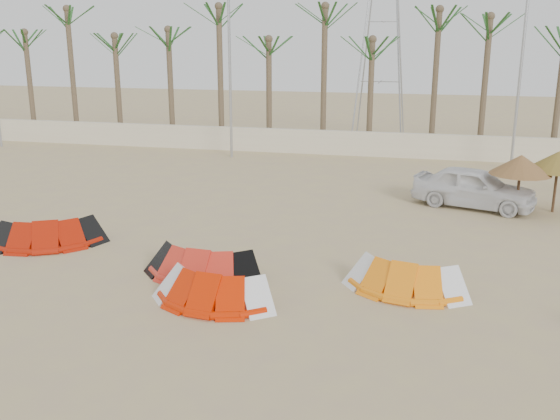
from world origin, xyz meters
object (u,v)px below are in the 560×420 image
(kite_red_right, at_px, (216,284))
(car, at_px, (474,187))
(kite_red_left, at_px, (53,230))
(kite_red_mid, at_px, (205,260))
(parasol_left, at_px, (521,165))
(parasol_mid, at_px, (558,161))
(kite_orange, at_px, (406,273))

(kite_red_right, relative_size, car, 0.71)
(kite_red_left, height_order, car, car)
(kite_red_left, distance_m, kite_red_mid, 5.67)
(kite_red_left, distance_m, parasol_left, 15.97)
(parasol_mid, height_order, car, parasol_mid)
(kite_orange, bearing_deg, parasol_left, 65.90)
(parasol_left, height_order, car, parasol_left)
(kite_red_right, xyz_separation_m, parasol_left, (8.01, 9.83, 1.38))
(parasol_left, bearing_deg, kite_red_left, -154.47)
(kite_red_mid, bearing_deg, car, 49.97)
(kite_red_right, distance_m, parasol_left, 12.76)
(kite_red_left, distance_m, kite_orange, 10.83)
(kite_red_right, bearing_deg, kite_orange, 22.31)
(kite_red_mid, relative_size, parasol_mid, 1.45)
(kite_red_left, relative_size, parasol_left, 1.75)
(kite_red_mid, distance_m, parasol_left, 12.18)
(kite_red_mid, height_order, parasol_left, parasol_left)
(kite_orange, xyz_separation_m, parasol_mid, (4.91, 8.56, 1.47))
(kite_red_left, xyz_separation_m, parasol_left, (14.35, 6.86, 1.38))
(parasol_left, relative_size, car, 0.49)
(parasol_left, bearing_deg, kite_red_right, -129.18)
(kite_red_left, bearing_deg, parasol_left, 25.53)
(parasol_left, distance_m, parasol_mid, 1.44)
(kite_red_mid, xyz_separation_m, parasol_left, (8.86, 8.25, 1.38))
(kite_red_mid, height_order, kite_red_right, same)
(kite_red_left, height_order, kite_red_mid, same)
(kite_red_mid, relative_size, parasol_left, 1.50)
(car, bearing_deg, parasol_mid, -72.19)
(kite_orange, distance_m, parasol_mid, 9.98)
(kite_red_right, relative_size, kite_orange, 0.97)
(parasol_mid, bearing_deg, car, -179.92)
(kite_orange, xyz_separation_m, car, (2.11, 8.56, 0.34))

